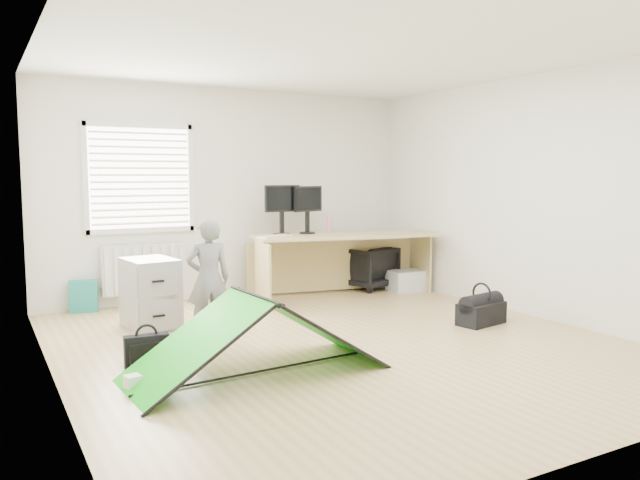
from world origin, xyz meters
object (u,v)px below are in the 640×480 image
desk (346,265)px  duffel_bag (481,313)px  monitor_left (282,217)px  filing_cabinet (150,293)px  office_chair (368,267)px  storage_crate (407,280)px  person (208,279)px  kite (256,335)px  laptop_bag (147,351)px  monitor_right (307,216)px  thermos (329,224)px

desk → duffel_bag: bearing=-66.6°
desk → monitor_left: size_ratio=4.90×
desk → filing_cabinet: 2.69m
monitor_left → filing_cabinet: bearing=-160.7°
office_chair → storage_crate: size_ratio=1.31×
monitor_left → office_chair: (1.33, -0.01, -0.75)m
office_chair → person: size_ratio=0.56×
monitor_left → kite: (-1.54, -2.72, -0.74)m
office_chair → duffel_bag: office_chair is taller
filing_cabinet → office_chair: 3.30m
filing_cabinet → kite: bearing=-86.9°
person → laptop_bag: (-0.75, -0.61, -0.45)m
person → kite: bearing=96.3°
monitor_right → kite: monitor_right is taller
monitor_right → office_chair: monitor_right is taller
storage_crate → laptop_bag: bearing=-156.8°
laptop_bag → duffel_bag: (3.48, -0.25, -0.02)m
thermos → laptop_bag: bearing=-144.5°
filing_cabinet → office_chair: filing_cabinet is taller
thermos → duffel_bag: thermos is taller
filing_cabinet → laptop_bag: bearing=-112.4°
kite → storage_crate: kite is taller
person → laptop_bag: bearing=46.7°
monitor_right → laptop_bag: bearing=-158.1°
monitor_left → monitor_right: size_ratio=1.03×
office_chair → kite: bearing=29.2°
filing_cabinet → person: person is taller
desk → thermos: size_ratio=10.48×
thermos → person: (-2.22, -1.51, -0.35)m
filing_cabinet → monitor_left: 2.15m
person → storage_crate: 3.44m
kite → laptop_bag: kite is taller
kite → duffel_bag: 2.79m
kite → laptop_bag: bearing=135.9°
monitor_left → office_chair: monitor_left is taller
person → storage_crate: person is taller
desk → storage_crate: size_ratio=4.79×
filing_cabinet → duffel_bag: 3.51m
filing_cabinet → person: 0.86m
filing_cabinet → duffel_bag: bearing=-34.2°
office_chair → laptop_bag: (-3.59, -2.09, -0.16)m
monitor_left → laptop_bag: bearing=-139.6°
filing_cabinet → storage_crate: filing_cabinet is taller
thermos → duffel_bag: (0.51, -2.37, -0.82)m
storage_crate → filing_cabinet: bearing=-174.4°
thermos → filing_cabinet: bearing=-163.4°
filing_cabinet → monitor_left: size_ratio=1.47×
monitor_right → laptop_bag: monitor_right is taller
office_chair → kite: (-2.86, -2.71, 0.02)m
thermos → laptop_bag: 3.74m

